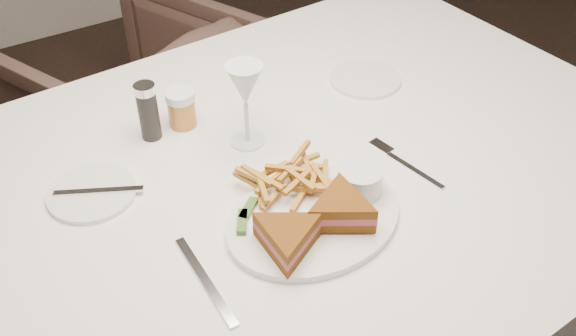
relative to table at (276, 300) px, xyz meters
The scene contains 3 objects.
table is the anchor object (origin of this frame).
chair_far 0.99m from the table, 87.72° to the left, with size 0.66×0.62×0.68m, color #4F3830.
table_setting 0.42m from the table, 103.66° to the right, with size 0.81×0.57×0.18m.
Camera 1 is at (-0.83, -0.54, 1.53)m, focal length 40.00 mm.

